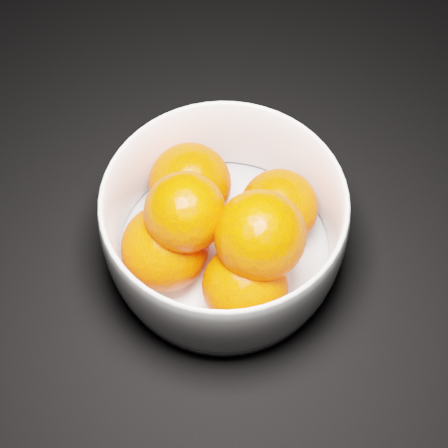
# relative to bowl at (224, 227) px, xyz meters

# --- Properties ---
(bowl) EXTENTS (0.25, 0.25, 0.12)m
(bowl) POSITION_rel_bowl_xyz_m (0.00, 0.00, 0.00)
(bowl) COLOR white
(bowl) RESTS_ON ground
(orange_pile) EXTENTS (0.19, 0.19, 0.14)m
(orange_pile) POSITION_rel_bowl_xyz_m (-0.00, -0.01, 0.01)
(orange_pile) COLOR #FF4300
(orange_pile) RESTS_ON bowl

